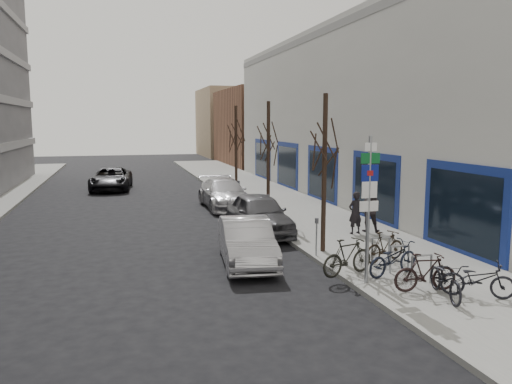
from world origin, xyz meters
TOP-DOWN VIEW (x-y plane):
  - ground at (0.00, 0.00)m, footprint 120.00×120.00m
  - sidewalk_east at (4.50, 10.00)m, footprint 5.00×70.00m
  - commercial_building at (17.00, 16.00)m, footprint 20.00×32.00m
  - brick_building_far at (13.00, 40.00)m, footprint 12.00×14.00m
  - tan_building_far at (13.50, 55.00)m, footprint 13.00×12.00m
  - highway_sign_pole at (2.40, -0.01)m, footprint 0.55×0.10m
  - bike_rack at (3.80, 0.60)m, footprint 0.66×2.26m
  - tree_near at (2.60, 3.50)m, footprint 1.80×1.80m
  - tree_mid at (2.60, 10.00)m, footprint 1.80×1.80m
  - tree_far at (2.60, 16.50)m, footprint 1.80×1.80m
  - meter_front at (2.15, 3.00)m, footprint 0.10×0.08m
  - meter_mid at (2.15, 8.50)m, footprint 0.10×0.08m
  - meter_back at (2.15, 14.00)m, footprint 0.10×0.08m
  - bike_near_left at (3.76, -1.61)m, footprint 0.98×1.95m
  - bike_near_right at (3.54, -1.07)m, footprint 1.78×0.73m
  - bike_mid_curb at (3.47, 0.42)m, footprint 1.99×1.11m
  - bike_mid_inner at (2.20, 0.77)m, footprint 1.92×1.05m
  - bike_far_curb at (4.56, -1.79)m, footprint 1.82×1.39m
  - bike_far_inner at (3.97, 1.73)m, footprint 1.75×0.99m
  - parked_car_front at (-0.20, 3.19)m, footprint 2.06×4.58m
  - parked_car_mid at (1.40, 7.32)m, footprint 1.97×4.86m
  - parked_car_back at (1.30, 13.79)m, footprint 2.26×5.38m
  - lane_car at (-4.59, 22.98)m, footprint 3.01×5.67m
  - pedestrian_near at (4.89, 5.66)m, footprint 0.68×0.52m
  - pedestrian_far at (5.61, 5.87)m, footprint 0.84×0.76m

SIDE VIEW (x-z plane):
  - ground at x=0.00m, z-range 0.00..0.00m
  - sidewalk_east at x=4.50m, z-range 0.00..0.15m
  - bike_far_inner at x=3.97m, z-range 0.15..1.17m
  - bike_rack at x=3.80m, z-range 0.24..1.07m
  - bike_near_right at x=3.54m, z-range 0.15..1.20m
  - bike_far_curb at x=4.56m, z-range 0.15..1.24m
  - bike_mid_inner at x=2.20m, z-range 0.15..1.27m
  - bike_near_left at x=3.76m, z-range 0.15..1.29m
  - parked_car_front at x=-0.20m, z-range 0.00..1.46m
  - bike_mid_curb at x=3.47m, z-range 0.15..1.31m
  - lane_car at x=-4.59m, z-range 0.00..1.52m
  - parked_car_back at x=1.30m, z-range 0.00..1.55m
  - parked_car_mid at x=1.40m, z-range 0.00..1.65m
  - meter_front at x=2.15m, z-range 0.28..1.55m
  - meter_mid at x=2.15m, z-range 0.28..1.55m
  - meter_back at x=2.15m, z-range 0.28..1.55m
  - pedestrian_near at x=4.89m, z-range 0.15..1.84m
  - pedestrian_far at x=5.61m, z-range 0.15..2.04m
  - highway_sign_pole at x=2.40m, z-range 0.36..4.56m
  - brick_building_far at x=13.00m, z-range 0.00..8.00m
  - tree_near at x=2.60m, z-range 1.35..6.85m
  - tree_mid at x=2.60m, z-range 1.35..6.85m
  - tree_far at x=2.60m, z-range 1.35..6.85m
  - tan_building_far at x=13.50m, z-range 0.00..9.00m
  - commercial_building at x=17.00m, z-range 0.00..10.00m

